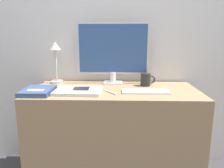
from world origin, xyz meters
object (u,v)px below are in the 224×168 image
object	(u,v)px
coffee_mug	(146,80)
notebook	(38,91)
keyboard	(146,91)
laptop	(78,91)
desk_lamp	(56,58)
pen	(110,92)
monitor	(113,51)
ereader	(81,89)

from	to	relation	value
coffee_mug	notebook	bearing A→B (deg)	-161.65
keyboard	laptop	xyz separation A→B (m)	(-0.46, -0.02, 0.00)
desk_lamp	pen	xyz separation A→B (m)	(0.45, -0.30, -0.20)
monitor	laptop	world-z (taller)	monitor
desk_lamp	pen	world-z (taller)	desk_lamp
ereader	laptop	bearing A→B (deg)	157.64
laptop	pen	size ratio (longest dim) A/B	2.77
monitor	notebook	bearing A→B (deg)	-146.37
laptop	pen	xyz separation A→B (m)	(0.22, 0.00, -0.01)
desk_lamp	pen	bearing A→B (deg)	-34.11
monitor	pen	distance (m)	0.40
monitor	pen	xyz separation A→B (m)	(-0.01, -0.31, -0.26)
laptop	notebook	xyz separation A→B (m)	(-0.27, -0.03, 0.00)
monitor	keyboard	size ratio (longest dim) A/B	1.74
keyboard	coffee_mug	world-z (taller)	coffee_mug
laptop	coffee_mug	bearing A→B (deg)	24.81
desk_lamp	monitor	bearing A→B (deg)	0.35
laptop	notebook	world-z (taller)	notebook
desk_lamp	notebook	size ratio (longest dim) A/B	1.30
monitor	notebook	distance (m)	0.65
monitor	coffee_mug	xyz separation A→B (m)	(0.26, -0.08, -0.22)
keyboard	desk_lamp	bearing A→B (deg)	157.64
ereader	coffee_mug	size ratio (longest dim) A/B	1.47
keyboard	coffee_mug	size ratio (longest dim) A/B	2.85
ereader	coffee_mug	xyz separation A→B (m)	(0.46, 0.24, 0.02)
notebook	coffee_mug	xyz separation A→B (m)	(0.76, 0.25, 0.03)
keyboard	ereader	xyz separation A→B (m)	(-0.44, -0.03, 0.02)
ereader	notebook	size ratio (longest dim) A/B	0.65
keyboard	monitor	bearing A→B (deg)	128.84
monitor	notebook	size ratio (longest dim) A/B	2.19
keyboard	desk_lamp	xyz separation A→B (m)	(-0.70, 0.29, 0.20)
notebook	coffee_mug	world-z (taller)	coffee_mug
ereader	desk_lamp	distance (m)	0.44
laptop	notebook	distance (m)	0.27
keyboard	ereader	world-z (taller)	ereader
keyboard	desk_lamp	distance (m)	0.78
keyboard	pen	xyz separation A→B (m)	(-0.25, -0.02, -0.00)
desk_lamp	coffee_mug	distance (m)	0.74
ereader	notebook	distance (m)	0.30
keyboard	notebook	bearing A→B (deg)	-176.55
keyboard	notebook	distance (m)	0.74
notebook	pen	bearing A→B (deg)	3.13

